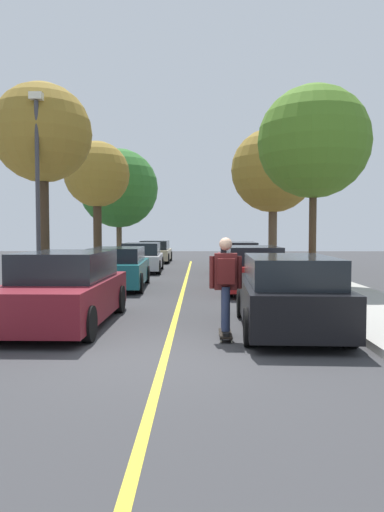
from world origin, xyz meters
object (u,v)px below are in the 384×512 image
Objects in this scene: parked_car_right_nearest at (288,293)px; street_tree_right_nearest at (314,142)px; street_tree_left_far at (119,188)px; parked_car_right_far at (238,259)px; parked_car_left_nearest at (65,289)px; parked_car_left_farthest at (155,252)px; parked_car_left_far at (142,257)px; streetlamp at (37,180)px; street_tree_left_nearest at (42,134)px; skateboarder at (226,280)px; parked_car_right_near at (253,269)px; parked_car_left_near at (118,268)px; street_tree_right_near at (273,171)px; street_tree_left_near at (97,175)px; skateboard at (225,334)px.

street_tree_right_nearest is at bearing 73.11° from parked_car_right_nearest.
parked_car_right_nearest is 21.02m from street_tree_left_far.
parked_car_right_far is 10.68m from street_tree_left_far.
parked_car_left_nearest reaches higher than parked_car_left_farthest.
streetlamp is (-1.75, -9.68, 2.68)m from parked_car_left_far.
street_tree_left_far is 1.02× the size of street_tree_right_nearest.
street_tree_left_far is at bearing 123.84° from street_tree_right_nearest.
street_tree_left_nearest is 0.96× the size of street_tree_right_nearest.
parked_car_left_nearest is at bearing -136.55° from street_tree_right_nearest.
street_tree_left_far is (-6.56, 19.61, 3.80)m from parked_car_right_nearest.
street_tree_left_nearest is at bearing -90.00° from street_tree_left_far.
skateboarder is (3.25, -21.71, 0.40)m from parked_car_left_farthest.
parked_car_left_near is at bearing 169.42° from parked_car_right_near.
streetlamp reaches higher than skateboarder.
parked_car_right_near is 10.38m from street_tree_right_near.
streetlamp is at bearing 135.33° from skateboarder.
parked_car_right_far is 0.81× the size of streetlamp.
street_tree_right_near reaches higher than parked_car_right_near.
parked_car_right_far is 10.13m from street_tree_left_nearest.
parked_car_right_nearest is at bearing 31.33° from skateboarder.
parked_car_left_farthest is at bearing 106.98° from parked_car_right_near.
parked_car_right_near is 7.08m from streetlamp.
skateboarder reaches higher than parked_car_right_far.
parked_car_left_far is 4.43m from street_tree_left_near.
parked_car_right_far is at bearing 84.41° from skateboard.
street_tree_left_nearest is 7.88m from street_tree_left_near.
parked_car_right_nearest reaches higher than parked_car_right_near.
parked_car_right_nearest is at bearing -71.99° from parked_car_left_far.
parked_car_left_near is 4.29m from streetlamp.
parked_car_left_nearest is 2.61× the size of skateboarder.
parked_car_right_near is 4.67m from street_tree_right_nearest.
street_tree_left_nearest reaches higher than parked_car_right_far.
parked_car_right_nearest is 0.62× the size of street_tree_left_far.
street_tree_left_nearest reaches higher than streetlamp.
street_tree_left_near is (-6.56, 1.39, 3.87)m from parked_car_right_far.
street_tree_left_near is 6.14m from street_tree_left_far.
parked_car_right_nearest is (4.50, -7.04, 0.03)m from parked_car_left_near.
skateboarder is at bearing -113.71° from street_tree_right_nearest.
parked_car_left_far is at bearing 108.01° from parked_car_right_nearest.
street_tree_right_near is (6.56, 14.86, 4.30)m from parked_car_left_nearest.
parked_car_left_near is 0.64× the size of street_tree_right_near.
parked_car_left_near is 6.82m from parked_car_left_far.
parked_car_right_nearest is (4.51, -13.86, 0.04)m from parked_car_left_far.
street_tree_right_near is 16.98m from skateboarder.
streetlamp is at bearing 135.53° from skateboard.
parked_car_right_far is (4.50, 11.52, -0.00)m from parked_car_left_nearest.
parked_car_right_near is 10.53m from street_tree_left_near.
parked_car_left_far is 8.89m from parked_car_right_near.
street_tree_left_near is at bearing 107.71° from parked_car_left_near.
streetlamp reaches higher than parked_car_right_near.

